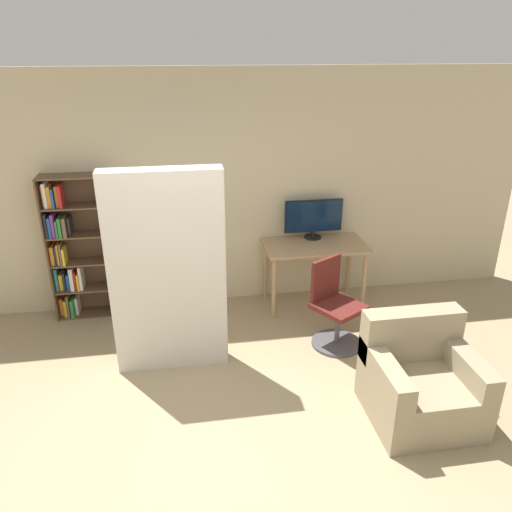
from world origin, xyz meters
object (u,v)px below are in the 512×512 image
object	(u,v)px
bookshelf	(75,248)
mattress_near	(168,274)
monitor	(314,217)
armchair	(420,381)
office_chair	(334,311)

from	to	relation	value
bookshelf	mattress_near	size ratio (longest dim) A/B	0.84
monitor	armchair	bearing A→B (deg)	-81.54
monitor	mattress_near	world-z (taller)	mattress_near
office_chair	armchair	distance (m)	1.22
monitor	bookshelf	bearing A→B (deg)	179.91
monitor	mattress_near	size ratio (longest dim) A/B	0.35
bookshelf	armchair	world-z (taller)	bookshelf
office_chair	mattress_near	world-z (taller)	mattress_near
mattress_near	office_chair	bearing A→B (deg)	4.47
bookshelf	armchair	distance (m)	3.82
office_chair	armchair	bearing A→B (deg)	-72.16
office_chair	bookshelf	distance (m)	2.92
monitor	bookshelf	size ratio (longest dim) A/B	0.42
office_chair	mattress_near	xyz separation A→B (m)	(-1.65, -0.13, 0.61)
mattress_near	armchair	bearing A→B (deg)	-27.07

